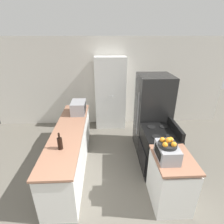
{
  "coord_description": "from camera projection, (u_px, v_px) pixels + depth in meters",
  "views": [
    {
      "loc": [
        -0.17,
        -1.64,
        2.64
      ],
      "look_at": [
        0.0,
        1.92,
        1.05
      ],
      "focal_mm": 28.0,
      "sensor_mm": 36.0,
      "label": 1
    }
  ],
  "objects": [
    {
      "name": "fruit_bowl",
      "position": [
        168.0,
        143.0,
        2.56
      ],
      "size": [
        0.28,
        0.28,
        0.14
      ],
      "color": "black",
      "rests_on": "toaster_oven"
    },
    {
      "name": "wall_back",
      "position": [
        110.0,
        83.0,
        5.26
      ],
      "size": [
        7.0,
        0.06,
        2.6
      ],
      "color": "silver",
      "rests_on": "ground_plane"
    },
    {
      "name": "refrigerator",
      "position": [
        152.0,
        114.0,
        4.14
      ],
      "size": [
        0.77,
        0.77,
        1.83
      ],
      "color": "black",
      "rests_on": "ground_plane"
    },
    {
      "name": "microwave",
      "position": [
        79.0,
        107.0,
        4.16
      ],
      "size": [
        0.33,
        0.48,
        0.29
      ],
      "color": "#939399",
      "rests_on": "counter_left"
    },
    {
      "name": "counter_left",
      "position": [
        71.0,
        149.0,
        3.66
      ],
      "size": [
        0.6,
        2.65,
        0.9
      ],
      "color": "silver",
      "rests_on": "ground_plane"
    },
    {
      "name": "counter_right",
      "position": [
        170.0,
        181.0,
        2.87
      ],
      "size": [
        0.6,
        0.75,
        0.9
      ],
      "color": "silver",
      "rests_on": "ground_plane"
    },
    {
      "name": "stove",
      "position": [
        158.0,
        150.0,
        3.58
      ],
      "size": [
        0.66,
        0.79,
        1.06
      ],
      "color": "black",
      "rests_on": "ground_plane"
    },
    {
      "name": "wine_bottle",
      "position": [
        60.0,
        143.0,
        2.86
      ],
      "size": [
        0.08,
        0.08,
        0.3
      ],
      "color": "black",
      "rests_on": "counter_left"
    },
    {
      "name": "pantry_cabinet",
      "position": [
        110.0,
        94.0,
        5.11
      ],
      "size": [
        0.87,
        0.48,
        2.1
      ],
      "color": "silver",
      "rests_on": "ground_plane"
    },
    {
      "name": "toaster_oven",
      "position": [
        167.0,
        152.0,
        2.64
      ],
      "size": [
        0.3,
        0.43,
        0.23
      ],
      "color": "#939399",
      "rests_on": "counter_right"
    }
  ]
}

